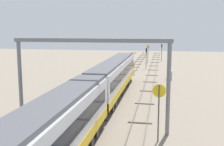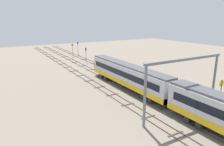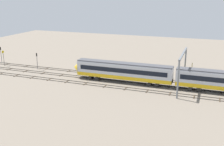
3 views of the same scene
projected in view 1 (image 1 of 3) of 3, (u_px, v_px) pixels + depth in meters
ground_plane at (118, 90)px, 42.90m from camera, size 154.23×154.23×0.00m
track_near_foreground at (148, 91)px, 42.11m from camera, size 138.23×2.40×0.16m
track_with_train at (118, 90)px, 42.89m from camera, size 138.23×2.40×0.16m
track_middle at (89, 89)px, 43.67m from camera, size 138.23×2.40×0.16m
overhead_gantry at (91, 64)px, 25.29m from camera, size 0.40×14.40×8.42m
speed_sign_near_foreground at (159, 103)px, 22.95m from camera, size 0.14×1.07×4.84m
speed_sign_mid_trackside at (148, 51)px, 76.76m from camera, size 0.14×0.87×4.75m
signal_light_trackside_approach at (146, 55)px, 65.24m from camera, size 0.31×0.32×4.77m
signal_light_trackside_departure at (162, 50)px, 80.19m from camera, size 0.31×0.32×4.86m
relay_cabinet at (170, 75)px, 51.60m from camera, size 1.30×0.89×1.67m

